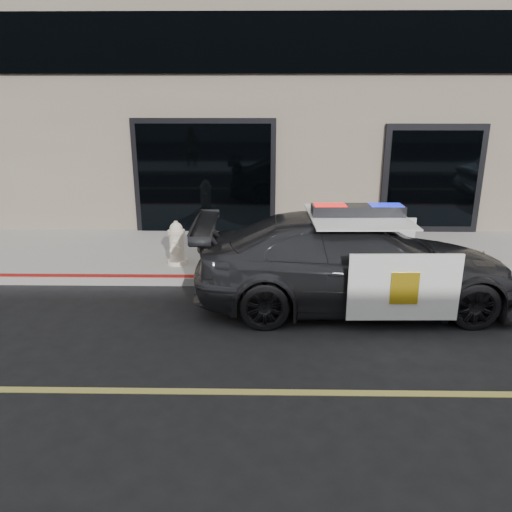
{
  "coord_description": "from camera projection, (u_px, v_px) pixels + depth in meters",
  "views": [
    {
      "loc": [
        0.46,
        -5.15,
        3.36
      ],
      "look_at": [
        0.33,
        2.2,
        1.0
      ],
      "focal_mm": 35.0,
      "sensor_mm": 36.0,
      "label": 1
    }
  ],
  "objects": [
    {
      "name": "ground",
      "position": [
        225.0,
        392.0,
        5.93
      ],
      "size": [
        120.0,
        120.0,
        0.0
      ],
      "primitive_type": "plane",
      "color": "black",
      "rests_on": "ground"
    },
    {
      "name": "sidewalk_n",
      "position": [
        243.0,
        254.0,
        10.91
      ],
      "size": [
        60.0,
        3.5,
        0.15
      ],
      "primitive_type": "cube",
      "color": "gray",
      "rests_on": "ground"
    },
    {
      "name": "police_car",
      "position": [
        355.0,
        261.0,
        8.19
      ],
      "size": [
        2.53,
        5.34,
        1.72
      ],
      "color": "black",
      "rests_on": "ground"
    },
    {
      "name": "fire_hydrant",
      "position": [
        177.0,
        244.0,
        9.88
      ],
      "size": [
        0.4,
        0.55,
        0.88
      ],
      "color": "#F2E2CB",
      "rests_on": "sidewalk_n"
    }
  ]
}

